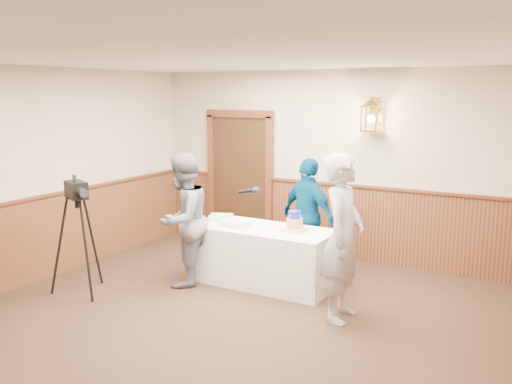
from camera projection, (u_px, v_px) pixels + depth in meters
ground at (199, 347)px, 5.32m from camera, size 7.00×7.00×0.00m
room_shell at (218, 187)px, 5.46m from camera, size 6.02×7.02×2.81m
display_table at (264, 256)px, 7.03m from camera, size 1.80×0.80×0.75m
tiered_cake at (295, 223)px, 6.75m from camera, size 0.31×0.31×0.27m
sheet_cake_yellow at (235, 224)px, 7.03m from camera, size 0.38×0.30×0.08m
sheet_cake_green at (221, 217)px, 7.39m from camera, size 0.37×0.33×0.07m
interviewer at (183, 220)px, 6.93m from camera, size 1.51×0.86×1.71m
baker at (343, 238)px, 5.84m from camera, size 0.49×0.70×1.84m
assistant_p at (308, 217)px, 7.35m from camera, size 1.02×0.73×1.60m
tv_camera_rig at (79, 244)px, 6.65m from camera, size 0.54×0.52×1.41m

